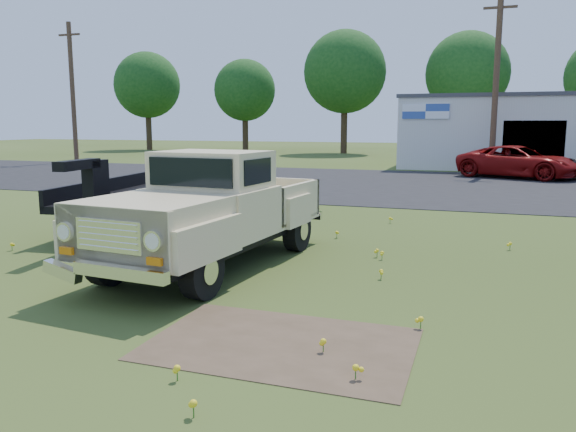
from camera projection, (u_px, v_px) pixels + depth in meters
The scene contains 14 objects.
ground at pixel (259, 270), 9.73m from camera, with size 140.00×140.00×0.00m, color #314315.
asphalt_lot at pixel (392, 184), 23.72m from camera, with size 90.00×14.00×0.02m, color black.
dirt_patch_a at pixel (281, 344), 6.45m from camera, with size 3.00×2.00×0.01m, color #4A3A27.
dirt_patch_b at pixel (237, 228), 13.64m from camera, with size 2.20×1.60×0.01m, color #4A3A27.
commercial_building at pixel (528, 131), 32.62m from camera, with size 14.20×8.20×4.15m.
utility_pole_west at pixel (73, 92), 36.62m from camera, with size 1.60×0.30×9.00m.
utility_pole_mid at pixel (496, 82), 28.21m from camera, with size 1.60×0.30×9.00m.
treeline_a at pixel (147, 85), 55.07m from camera, with size 6.40×6.40×9.52m.
treeline_b at pixel (245, 90), 52.87m from camera, with size 5.76×5.76×8.57m.
treeline_c at pixel (345, 72), 48.03m from camera, with size 7.04×7.04×10.47m.
treeline_d at pixel (467, 73), 45.78m from camera, with size 6.72×6.72×10.00m.
vintage_pickup_truck at pixel (213, 209), 9.87m from camera, with size 2.20×5.65×2.05m, color #C9B987, non-canonical shape.
flatbed_trailer at pixel (156, 188), 14.12m from camera, with size 2.25×6.74×1.84m, color black, non-canonical shape.
red_pickup at pixel (518, 162), 26.27m from camera, with size 2.50×5.41×1.50m, color maroon.
Camera 1 is at (3.58, -8.76, 2.50)m, focal length 35.00 mm.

